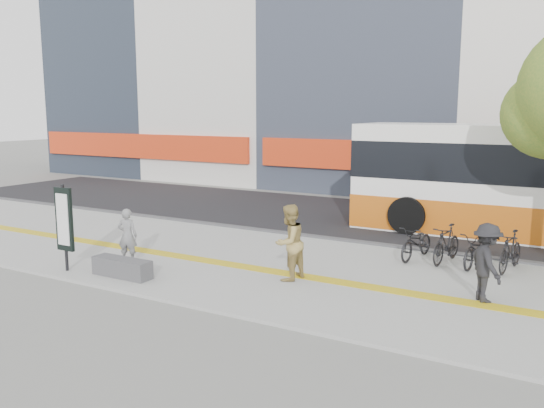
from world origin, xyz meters
The scene contains 11 objects.
ground centered at (0.00, 0.00, 0.00)m, with size 120.00×120.00×0.00m, color slate.
sidewalk centered at (0.00, 1.50, 0.04)m, with size 40.00×7.00×0.08m, color gray.
tactile_strip centered at (0.00, 1.00, 0.09)m, with size 40.00×0.45×0.01m, color gold.
street centered at (0.00, 9.00, 0.03)m, with size 40.00×8.00×0.06m, color black.
curb centered at (0.00, 5.00, 0.07)m, with size 40.00×0.25×0.14m, color #3C3C3F.
bench centered at (-2.60, -1.20, 0.30)m, with size 1.60×0.45×0.45m, color #3C3C3F.
signboard centered at (-4.20, -1.51, 1.37)m, with size 0.55×0.10×2.20m.
bicycle_row centered at (4.33, 4.00, 0.56)m, with size 3.18×1.82×1.01m.
seated_woman centered at (-3.40, -0.16, 0.81)m, with size 0.53×0.35×1.46m, color black.
pedestrian_tan centered at (1.05, 0.60, 0.99)m, with size 0.88×0.69×1.82m, color #A1894A.
pedestrian_dark centered at (5.39, 1.28, 0.92)m, with size 1.09×0.63×1.69m, color black.
Camera 1 is at (7.13, -10.90, 4.10)m, focal length 37.18 mm.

